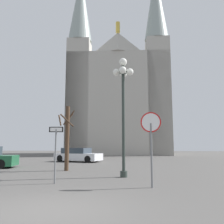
{
  "coord_description": "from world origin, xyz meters",
  "views": [
    {
      "loc": [
        2.21,
        -6.01,
        1.61
      ],
      "look_at": [
        -0.27,
        18.42,
        5.0
      ],
      "focal_mm": 38.45,
      "sensor_mm": 36.0,
      "label": 1
    }
  ],
  "objects_px": {
    "parked_car_far_white": "(78,155)",
    "stop_sign": "(151,134)",
    "cathedral": "(119,97)",
    "one_way_arrow_sign": "(56,148)",
    "bare_tree": "(67,136)",
    "street_lamp": "(123,92)"
  },
  "relations": [
    {
      "from": "parked_car_far_white",
      "to": "stop_sign",
      "type": "bearing_deg",
      "value": -65.37
    },
    {
      "from": "cathedral",
      "to": "one_way_arrow_sign",
      "type": "bearing_deg",
      "value": -90.74
    },
    {
      "from": "cathedral",
      "to": "parked_car_far_white",
      "type": "xyz_separation_m",
      "value": [
        -2.67,
        -18.62,
        -9.48
      ]
    },
    {
      "from": "bare_tree",
      "to": "street_lamp",
      "type": "bearing_deg",
      "value": -35.62
    },
    {
      "from": "stop_sign",
      "to": "parked_car_far_white",
      "type": "xyz_separation_m",
      "value": [
        -6.29,
        13.71,
        -1.42
      ]
    },
    {
      "from": "bare_tree",
      "to": "parked_car_far_white",
      "type": "distance_m",
      "value": 8.35
    },
    {
      "from": "street_lamp",
      "to": "parked_car_far_white",
      "type": "height_order",
      "value": "street_lamp"
    },
    {
      "from": "cathedral",
      "to": "one_way_arrow_sign",
      "type": "height_order",
      "value": "cathedral"
    },
    {
      "from": "one_way_arrow_sign",
      "to": "parked_car_far_white",
      "type": "bearing_deg",
      "value": 99.75
    },
    {
      "from": "street_lamp",
      "to": "bare_tree",
      "type": "relative_size",
      "value": 1.52
    },
    {
      "from": "one_way_arrow_sign",
      "to": "bare_tree",
      "type": "distance_m",
      "value": 5.2
    },
    {
      "from": "one_way_arrow_sign",
      "to": "parked_car_far_white",
      "type": "distance_m",
      "value": 13.37
    },
    {
      "from": "one_way_arrow_sign",
      "to": "parked_car_far_white",
      "type": "height_order",
      "value": "one_way_arrow_sign"
    },
    {
      "from": "cathedral",
      "to": "one_way_arrow_sign",
      "type": "distance_m",
      "value": 32.92
    },
    {
      "from": "one_way_arrow_sign",
      "to": "street_lamp",
      "type": "xyz_separation_m",
      "value": [
        2.79,
        2.34,
        2.88
      ]
    },
    {
      "from": "one_way_arrow_sign",
      "to": "street_lamp",
      "type": "height_order",
      "value": "street_lamp"
    },
    {
      "from": "cathedral",
      "to": "stop_sign",
      "type": "relative_size",
      "value": 11.3
    },
    {
      "from": "one_way_arrow_sign",
      "to": "bare_tree",
      "type": "bearing_deg",
      "value": 101.15
    },
    {
      "from": "bare_tree",
      "to": "stop_sign",
      "type": "bearing_deg",
      "value": -48.19
    },
    {
      "from": "stop_sign",
      "to": "one_way_arrow_sign",
      "type": "bearing_deg",
      "value": 172.08
    },
    {
      "from": "one_way_arrow_sign",
      "to": "stop_sign",
      "type": "bearing_deg",
      "value": -7.92
    },
    {
      "from": "cathedral",
      "to": "bare_tree",
      "type": "bearing_deg",
      "value": -93.01
    }
  ]
}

